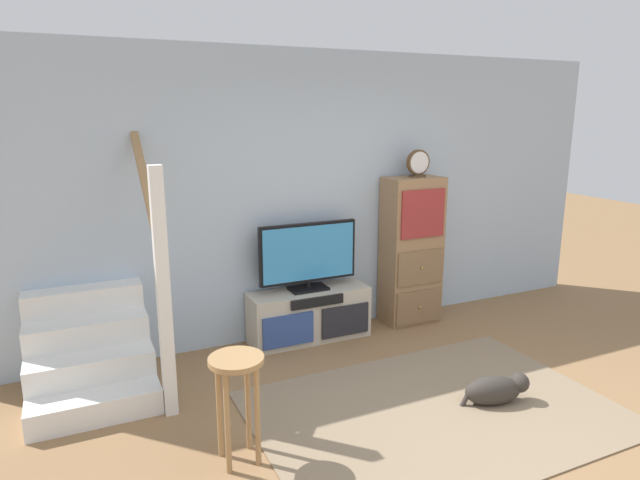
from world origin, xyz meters
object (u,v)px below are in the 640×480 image
object	(u,v)px
media_console	(309,315)
television	(308,255)
side_cabinet	(411,251)
bar_stool_near	(237,384)
dog	(497,389)
desk_clock	(418,163)

from	to	relation	value
media_console	television	xyz separation A→B (m)	(0.00, 0.02, 0.59)
media_console	side_cabinet	xyz separation A→B (m)	(1.15, 0.01, 0.51)
side_cabinet	bar_stool_near	bearing A→B (deg)	-146.15
bar_stool_near	dog	world-z (taller)	bar_stool_near
side_cabinet	television	bearing A→B (deg)	179.31
television	bar_stool_near	xyz separation A→B (m)	(-1.16, -1.56, -0.32)
television	desk_clock	size ratio (longest dim) A/B	3.55
desk_clock	television	bearing A→B (deg)	178.59
side_cabinet	bar_stool_near	xyz separation A→B (m)	(-2.30, -1.55, -0.23)
desk_clock	dog	size ratio (longest dim) A/B	0.51
bar_stool_near	dog	size ratio (longest dim) A/B	1.31
television	dog	bearing A→B (deg)	-65.31
media_console	desk_clock	size ratio (longest dim) A/B	4.29
desk_clock	bar_stool_near	size ratio (longest dim) A/B	0.39
television	desk_clock	world-z (taller)	desk_clock
television	side_cabinet	distance (m)	1.15
dog	bar_stool_near	bearing A→B (deg)	175.57
side_cabinet	dog	bearing A→B (deg)	-101.98
media_console	side_cabinet	world-z (taller)	side_cabinet
bar_stool_near	television	bearing A→B (deg)	53.39
side_cabinet	dog	xyz separation A→B (m)	(-0.36, -1.70, -0.64)
media_console	dog	size ratio (longest dim) A/B	2.18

